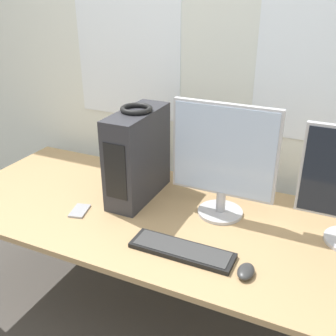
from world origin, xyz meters
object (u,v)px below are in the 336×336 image
(pc_tower, at_px, (138,155))
(headphones, at_px, (136,109))
(monitor_main, at_px, (223,158))
(keyboard, at_px, (182,250))
(cell_phone, at_px, (80,211))
(mouse, at_px, (246,271))

(pc_tower, bearing_deg, headphones, 90.00)
(monitor_main, height_order, keyboard, monitor_main)
(pc_tower, distance_m, cell_phone, 0.40)
(pc_tower, bearing_deg, monitor_main, 0.68)
(pc_tower, relative_size, cell_phone, 3.39)
(mouse, distance_m, cell_phone, 0.88)
(monitor_main, distance_m, keyboard, 0.47)
(headphones, relative_size, keyboard, 0.36)
(pc_tower, relative_size, mouse, 4.54)
(pc_tower, relative_size, headphones, 2.93)
(headphones, relative_size, mouse, 1.55)
(headphones, distance_m, monitor_main, 0.48)
(pc_tower, bearing_deg, keyboard, -41.96)
(keyboard, xyz_separation_m, cell_phone, (-0.59, 0.09, -0.01))
(keyboard, xyz_separation_m, mouse, (0.28, -0.03, 0.01))
(monitor_main, relative_size, keyboard, 1.25)
(keyboard, relative_size, cell_phone, 3.25)
(monitor_main, distance_m, mouse, 0.53)
(monitor_main, bearing_deg, keyboard, -97.68)
(cell_phone, bearing_deg, keyboard, -22.96)
(mouse, height_order, cell_phone, mouse)
(headphones, distance_m, cell_phone, 0.58)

